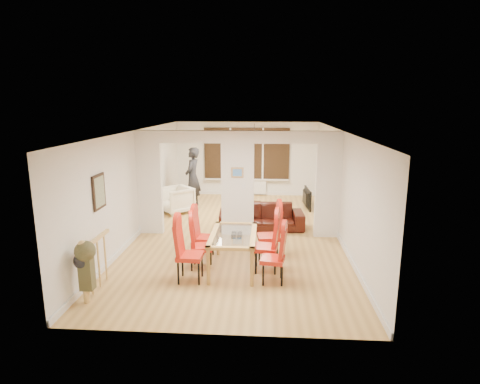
# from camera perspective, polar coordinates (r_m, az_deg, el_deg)

# --- Properties ---
(floor) EXTENTS (5.00, 9.00, 0.01)m
(floor) POSITION_cam_1_polar(r_m,az_deg,el_deg) (10.19, -0.33, -6.02)
(floor) COLOR tan
(floor) RESTS_ON ground
(room_walls) EXTENTS (5.00, 9.00, 2.60)m
(room_walls) POSITION_cam_1_polar(r_m,az_deg,el_deg) (9.85, -0.34, 1.16)
(room_walls) COLOR silver
(room_walls) RESTS_ON floor
(divider_wall) EXTENTS (5.00, 0.18, 2.60)m
(divider_wall) POSITION_cam_1_polar(r_m,az_deg,el_deg) (9.85, -0.34, 1.16)
(divider_wall) COLOR white
(divider_wall) RESTS_ON floor
(bay_window_blinds) EXTENTS (3.00, 0.08, 1.80)m
(bay_window_blinds) POSITION_cam_1_polar(r_m,az_deg,el_deg) (14.20, 0.95, 5.50)
(bay_window_blinds) COLOR black
(bay_window_blinds) RESTS_ON room_walls
(radiator) EXTENTS (1.40, 0.08, 0.50)m
(radiator) POSITION_cam_1_polar(r_m,az_deg,el_deg) (14.36, 0.93, 0.72)
(radiator) COLOR white
(radiator) RESTS_ON floor
(pendant_light) EXTENTS (0.36, 0.36, 0.36)m
(pendant_light) POSITION_cam_1_polar(r_m,az_deg,el_deg) (12.98, 2.04, 7.72)
(pendant_light) COLOR orange
(pendant_light) RESTS_ON room_walls
(stair_newel) EXTENTS (0.40, 1.20, 1.10)m
(stair_newel) POSITION_cam_1_polar(r_m,az_deg,el_deg) (7.57, -19.65, -9.09)
(stair_newel) COLOR tan
(stair_newel) RESTS_ON floor
(wall_poster) EXTENTS (0.04, 0.52, 0.67)m
(wall_poster) POSITION_cam_1_polar(r_m,az_deg,el_deg) (8.06, -19.42, 0.04)
(wall_poster) COLOR gray
(wall_poster) RESTS_ON room_walls
(pillar_photo) EXTENTS (0.30, 0.03, 0.25)m
(pillar_photo) POSITION_cam_1_polar(r_m,az_deg,el_deg) (9.70, -0.38, 2.78)
(pillar_photo) COLOR #4C8CD8
(pillar_photo) RESTS_ON divider_wall
(dining_table) EXTENTS (0.89, 1.58, 0.74)m
(dining_table) POSITION_cam_1_polar(r_m,az_deg,el_deg) (8.03, -0.95, -8.45)
(dining_table) COLOR #BD8E45
(dining_table) RESTS_ON floor
(dining_chair_la) EXTENTS (0.47, 0.47, 1.14)m
(dining_chair_la) POSITION_cam_1_polar(r_m,az_deg,el_deg) (7.52, -7.14, -8.40)
(dining_chair_la) COLOR red
(dining_chair_la) RESTS_ON floor
(dining_chair_lb) EXTENTS (0.49, 0.49, 1.03)m
(dining_chair_lb) POSITION_cam_1_polar(r_m,az_deg,el_deg) (8.07, -5.57, -7.30)
(dining_chair_lb) COLOR red
(dining_chair_lb) RESTS_ON floor
(dining_chair_lc) EXTENTS (0.46, 0.46, 1.03)m
(dining_chair_lc) POSITION_cam_1_polar(r_m,az_deg,el_deg) (8.59, -5.17, -6.03)
(dining_chair_lc) COLOR red
(dining_chair_lc) RESTS_ON floor
(dining_chair_ra) EXTENTS (0.48, 0.48, 1.04)m
(dining_chair_ra) POSITION_cam_1_polar(r_m,az_deg,el_deg) (7.45, 4.67, -8.96)
(dining_chair_ra) COLOR red
(dining_chair_ra) RESTS_ON floor
(dining_chair_rb) EXTENTS (0.51, 0.51, 1.13)m
(dining_chair_rb) POSITION_cam_1_polar(r_m,az_deg,el_deg) (7.91, 3.67, -7.30)
(dining_chair_rb) COLOR red
(dining_chair_rb) RESTS_ON floor
(dining_chair_rc) EXTENTS (0.51, 0.51, 1.14)m
(dining_chair_rc) POSITION_cam_1_polar(r_m,az_deg,el_deg) (8.52, 4.07, -5.81)
(dining_chair_rc) COLOR red
(dining_chair_rc) RESTS_ON floor
(sofa) EXTENTS (2.25, 0.99, 0.64)m
(sofa) POSITION_cam_1_polar(r_m,az_deg,el_deg) (10.57, 3.04, -3.53)
(sofa) COLOR black
(sofa) RESTS_ON floor
(armchair) EXTENTS (1.20, 1.21, 0.79)m
(armchair) POSITION_cam_1_polar(r_m,az_deg,el_deg) (12.22, -9.07, -1.10)
(armchair) COLOR white
(armchair) RESTS_ON floor
(person) EXTENTS (0.76, 0.56, 1.90)m
(person) POSITION_cam_1_polar(r_m,az_deg,el_deg) (12.72, -6.75, 2.07)
(person) COLOR black
(person) RESTS_ON floor
(television) EXTENTS (1.09, 0.21, 0.62)m
(television) POSITION_cam_1_polar(r_m,az_deg,el_deg) (12.78, 9.11, -0.88)
(television) COLOR black
(television) RESTS_ON floor
(coffee_table) EXTENTS (0.91, 0.48, 0.21)m
(coffee_table) POSITION_cam_1_polar(r_m,az_deg,el_deg) (12.57, 0.89, -1.92)
(coffee_table) COLOR #372312
(coffee_table) RESTS_ON floor
(bottle) EXTENTS (0.07, 0.07, 0.26)m
(bottle) POSITION_cam_1_polar(r_m,az_deg,el_deg) (12.41, 0.41, -0.99)
(bottle) COLOR #143F19
(bottle) RESTS_ON coffee_table
(bowl) EXTENTS (0.20, 0.20, 0.05)m
(bowl) POSITION_cam_1_polar(r_m,az_deg,el_deg) (12.43, 1.57, -1.49)
(bowl) COLOR #372312
(bowl) RESTS_ON coffee_table
(shoes) EXTENTS (0.25, 0.27, 0.11)m
(shoes) POSITION_cam_1_polar(r_m,az_deg,el_deg) (9.92, -0.48, -6.22)
(shoes) COLOR black
(shoes) RESTS_ON floor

